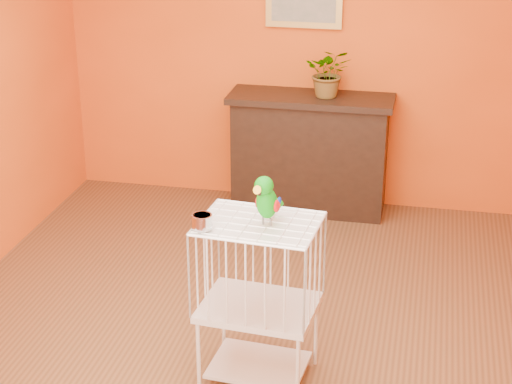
# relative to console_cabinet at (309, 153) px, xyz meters

# --- Properties ---
(ground) EXTENTS (4.50, 4.50, 0.00)m
(ground) POSITION_rel_console_cabinet_xyz_m (-0.10, -2.02, -0.50)
(ground) COLOR brown
(ground) RESTS_ON ground
(room_shell) EXTENTS (4.50, 4.50, 4.50)m
(room_shell) POSITION_rel_console_cabinet_xyz_m (-0.10, -2.02, 1.09)
(room_shell) COLOR #E65A15
(room_shell) RESTS_ON ground
(console_cabinet) EXTENTS (1.34, 0.48, 0.99)m
(console_cabinet) POSITION_rel_console_cabinet_xyz_m (0.00, 0.00, 0.00)
(console_cabinet) COLOR black
(console_cabinet) RESTS_ON ground
(potted_plant) EXTENTS (0.38, 0.42, 0.31)m
(potted_plant) POSITION_rel_console_cabinet_xyz_m (0.14, 0.01, 0.65)
(potted_plant) COLOR #26722D
(potted_plant) RESTS_ON console_cabinet
(birdcage) EXTENTS (0.68, 0.54, 0.99)m
(birdcage) POSITION_rel_console_cabinet_xyz_m (0.09, -2.50, 0.01)
(birdcage) COLOR silver
(birdcage) RESTS_ON ground
(feed_cup) EXTENTS (0.11, 0.11, 0.08)m
(feed_cup) POSITION_rel_console_cabinet_xyz_m (-0.18, -2.64, 0.53)
(feed_cup) COLOR silver
(feed_cup) RESTS_ON birdcage
(parrot) EXTENTS (0.16, 0.26, 0.29)m
(parrot) POSITION_rel_console_cabinet_xyz_m (0.14, -2.51, 0.64)
(parrot) COLOR #59544C
(parrot) RESTS_ON birdcage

